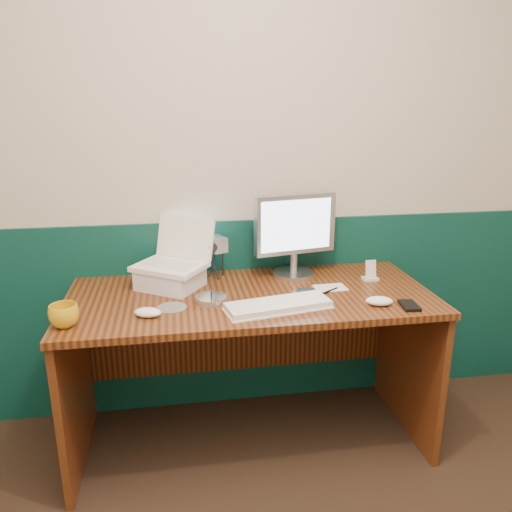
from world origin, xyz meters
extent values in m
cube|color=#C0B5A3|center=(0.00, 1.75, 1.25)|extent=(3.50, 0.04, 2.50)
cube|color=#073231|center=(0.00, 1.74, 0.50)|extent=(3.48, 0.02, 1.00)
cube|color=#311B08|center=(0.00, 1.38, 0.38)|extent=(1.60, 0.70, 0.75)
cube|color=silver|center=(-0.34, 1.52, 0.79)|extent=(0.33, 0.32, 0.09)
cube|color=white|center=(0.09, 1.20, 0.76)|extent=(0.45, 0.22, 0.02)
ellipsoid|color=white|center=(0.51, 1.17, 0.77)|extent=(0.12, 0.09, 0.04)
ellipsoid|color=white|center=(-0.43, 1.20, 0.77)|extent=(0.12, 0.09, 0.04)
imported|color=gold|center=(-0.74, 1.16, 0.79)|extent=(0.14, 0.14, 0.09)
cylinder|color=silver|center=(-0.17, 1.31, 0.76)|extent=(0.13, 0.13, 0.03)
cylinder|color=#B2B6C3|center=(-0.34, 1.28, 0.75)|extent=(0.12, 0.12, 0.00)
cylinder|color=#AFB7BF|center=(0.25, 1.35, 0.75)|extent=(0.13, 0.13, 0.00)
cylinder|color=black|center=(0.34, 1.33, 0.75)|extent=(0.13, 0.10, 0.01)
cube|color=silver|center=(0.37, 1.39, 0.75)|extent=(0.15, 0.10, 0.00)
cube|color=silver|center=(0.59, 1.47, 0.76)|extent=(0.07, 0.06, 0.01)
cube|color=silver|center=(0.59, 1.47, 0.81)|extent=(0.05, 0.03, 0.08)
cube|color=black|center=(0.63, 1.13, 0.76)|extent=(0.08, 0.12, 0.01)
camera|label=1|loc=(-0.31, -0.65, 1.55)|focal=35.00mm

